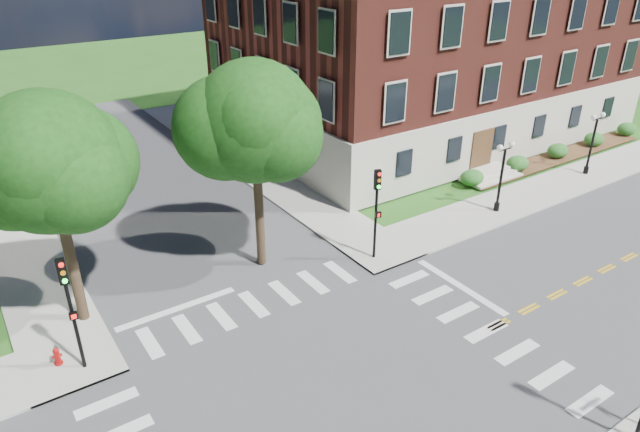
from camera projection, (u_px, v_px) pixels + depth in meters
ground at (349, 403)px, 20.38m from camera, size 160.00×160.00×0.00m
road_ew at (349, 402)px, 20.37m from camera, size 90.00×12.00×0.01m
road_ns at (349, 402)px, 20.37m from camera, size 12.00×90.00×0.01m
sidewalk_ne at (395, 173)px, 39.40m from camera, size 34.00×34.00×0.12m
crosswalk_east at (486, 331)px, 23.97m from camera, size 2.20×10.20×0.02m
stop_bar_east at (460, 286)px, 26.99m from camera, size 0.40×5.50×0.00m
main_building at (429, 25)px, 44.87m from camera, size 30.60×22.40×16.50m
shrub_row at (556, 159)px, 41.85m from camera, size 18.00×2.00×1.30m
tree_c at (49, 163)px, 21.41m from camera, size 5.51×5.51×9.95m
tree_d at (254, 122)px, 25.47m from camera, size 5.59×5.59×10.13m
traffic_signal_ne at (377, 203)px, 27.79m from camera, size 0.38×0.45×4.80m
traffic_signal_nw at (69, 301)px, 20.50m from camera, size 0.35×0.40×4.80m
twin_lamp_west at (502, 173)px, 32.92m from camera, size 1.36×0.36×4.23m
twin_lamp_east at (593, 140)px, 38.08m from camera, size 1.36×0.36×4.23m
fire_hydrant at (57, 357)px, 21.86m from camera, size 0.35×0.35×0.75m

